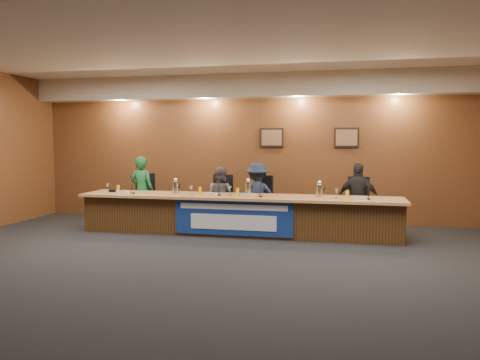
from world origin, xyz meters
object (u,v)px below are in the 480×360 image
object	(u,v)px
dais_body	(238,216)
carafe_right	(319,191)
office_chair_c	(258,205)
carafe_mid	(248,188)
office_chair_a	(144,202)
speakerphone	(117,191)
panelist_a	(142,191)
panelist_b	(220,197)
banner	(233,218)
panelist_d	(358,198)
office_chair_b	(221,204)
carafe_left	(176,188)
panelist_c	(257,196)
office_chair_d	(358,208)

from	to	relation	value
dais_body	carafe_right	bearing A→B (deg)	0.37
office_chair_c	carafe_mid	distance (m)	0.76
office_chair_a	speakerphone	distance (m)	0.76
panelist_a	panelist_b	bearing A→B (deg)	-174.63
banner	speakerphone	distance (m)	2.59
panelist_d	speakerphone	world-z (taller)	panelist_d
banner	panelist_d	world-z (taller)	panelist_d
panelist_a	office_chair_b	size ratio (longest dim) A/B	3.03
panelist_d	carafe_left	bearing A→B (deg)	22.08
panelist_a	carafe_right	world-z (taller)	panelist_a
dais_body	panelist_c	xyz separation A→B (m)	(0.27, 0.56, 0.32)
office_chair_c	panelist_a	bearing A→B (deg)	-156.34
office_chair_d	panelist_d	bearing A→B (deg)	-87.00
office_chair_d	panelist_a	bearing A→B (deg)	-175.71
panelist_c	carafe_left	size ratio (longest dim) A/B	5.59
banner	office_chair_b	xyz separation A→B (m)	(-0.50, 1.08, 0.10)
panelist_c	panelist_a	bearing A→B (deg)	-15.96
dais_body	office_chair_a	distance (m)	2.32
panelist_b	panelist_c	size ratio (longest dim) A/B	0.93
office_chair_b	speakerphone	xyz separation A→B (m)	(-2.02, -0.64, 0.30)
panelist_a	panelist_d	xyz separation A→B (m)	(4.46, 0.00, -0.05)
carafe_mid	dais_body	bearing A→B (deg)	-173.84
office_chair_c	carafe_left	distance (m)	1.71
office_chair_d	carafe_left	size ratio (longest dim) A/B	2.00
office_chair_b	office_chair_c	distance (m)	0.77
panelist_d	office_chair_b	world-z (taller)	panelist_d
office_chair_b	carafe_mid	distance (m)	1.03
office_chair_d	carafe_mid	xyz separation A→B (m)	(-2.05, -0.64, 0.40)
panelist_a	office_chair_b	bearing A→B (deg)	-171.30
office_chair_b	speakerphone	distance (m)	2.13
banner	office_chair_c	size ratio (longest dim) A/B	4.58
panelist_a	banner	bearing A→B (deg)	161.63
panelist_c	office_chair_c	bearing A→B (deg)	-105.96
panelist_c	carafe_left	world-z (taller)	panelist_c
office_chair_d	office_chair_a	bearing A→B (deg)	-177.00
banner	speakerphone	world-z (taller)	speakerphone
panelist_d	speakerphone	bearing A→B (deg)	18.71
office_chair_b	banner	bearing A→B (deg)	-69.96
panelist_b	office_chair_c	distance (m)	0.79
panelist_b	speakerphone	world-z (taller)	panelist_b
office_chair_a	carafe_left	size ratio (longest dim) A/B	2.00
dais_body	banner	distance (m)	0.42
panelist_a	carafe_mid	xyz separation A→B (m)	(2.41, -0.54, 0.15)
office_chair_b	office_chair_d	world-z (taller)	same
banner	speakerphone	size ratio (longest dim) A/B	6.88
office_chair_d	carafe_mid	distance (m)	2.18
panelist_a	panelist_d	distance (m)	4.46
office_chair_a	carafe_right	distance (m)	3.82
carafe_left	panelist_a	bearing A→B (deg)	148.50
office_chair_a	office_chair_d	xyz separation A→B (m)	(4.46, 0.00, 0.00)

